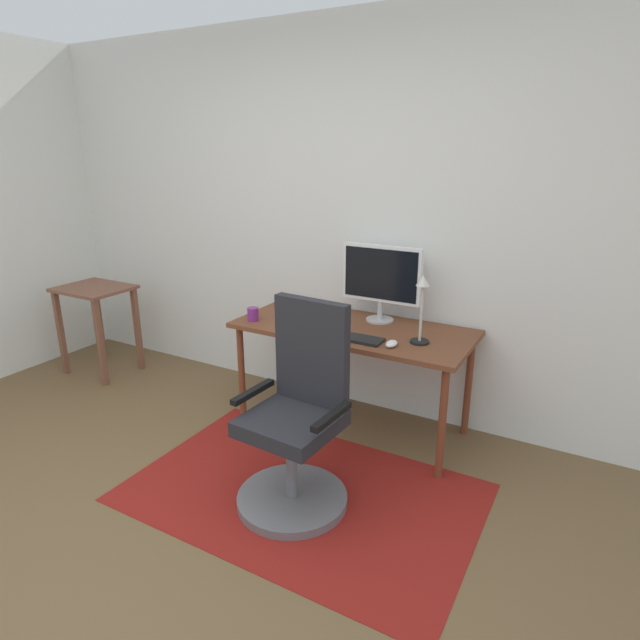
# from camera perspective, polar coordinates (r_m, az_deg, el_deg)

# --- Properties ---
(ground_plane) EXTENTS (12.00, 12.00, 0.00)m
(ground_plane) POSITION_cam_1_polar(r_m,az_deg,el_deg) (2.68, -22.20, -25.70)
(ground_plane) COLOR brown
(wall_back) EXTENTS (6.00, 0.10, 2.60)m
(wall_back) POSITION_cam_1_polar(r_m,az_deg,el_deg) (3.71, 2.64, 10.43)
(wall_back) COLOR silver
(wall_back) RESTS_ON ground
(area_rug) EXTENTS (1.85, 1.20, 0.01)m
(area_rug) POSITION_cam_1_polar(r_m,az_deg,el_deg) (3.04, -1.93, -17.98)
(area_rug) COLOR maroon
(area_rug) RESTS_ON ground
(desk) EXTENTS (1.50, 0.68, 0.71)m
(desk) POSITION_cam_1_polar(r_m,az_deg,el_deg) (3.39, 3.54, -1.79)
(desk) COLOR brown
(desk) RESTS_ON ground
(monitor) EXTENTS (0.53, 0.18, 0.50)m
(monitor) POSITION_cam_1_polar(r_m,az_deg,el_deg) (3.42, 6.59, 4.63)
(monitor) COLOR #B2B2B7
(monitor) RESTS_ON desk
(keyboard) EXTENTS (0.43, 0.13, 0.02)m
(keyboard) POSITION_cam_1_polar(r_m,az_deg,el_deg) (3.17, 3.01, -1.80)
(keyboard) COLOR black
(keyboard) RESTS_ON desk
(computer_mouse) EXTENTS (0.06, 0.10, 0.03)m
(computer_mouse) POSITION_cam_1_polar(r_m,az_deg,el_deg) (3.06, 7.67, -2.53)
(computer_mouse) COLOR white
(computer_mouse) RESTS_ON desk
(coffee_cup) EXTENTS (0.07, 0.07, 0.09)m
(coffee_cup) POSITION_cam_1_polar(r_m,az_deg,el_deg) (3.50, -7.20, 0.62)
(coffee_cup) COLOR #78267C
(coffee_cup) RESTS_ON desk
(cell_phone) EXTENTS (0.09, 0.15, 0.01)m
(cell_phone) POSITION_cam_1_polar(r_m,az_deg,el_deg) (3.35, -1.95, -0.76)
(cell_phone) COLOR black
(cell_phone) RESTS_ON desk
(desk_lamp) EXTENTS (0.11, 0.11, 0.40)m
(desk_lamp) POSITION_cam_1_polar(r_m,az_deg,el_deg) (3.07, 10.87, 1.89)
(desk_lamp) COLOR black
(desk_lamp) RESTS_ON desk
(office_chair) EXTENTS (0.58, 0.58, 1.08)m
(office_chair) POSITION_cam_1_polar(r_m,az_deg,el_deg) (2.79, -2.44, -11.77)
(office_chair) COLOR slate
(office_chair) RESTS_ON ground
(side_table) EXTENTS (0.55, 0.45, 0.73)m
(side_table) POSITION_cam_1_polar(r_m,az_deg,el_deg) (4.67, -22.86, 1.33)
(side_table) COLOR brown
(side_table) RESTS_ON ground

